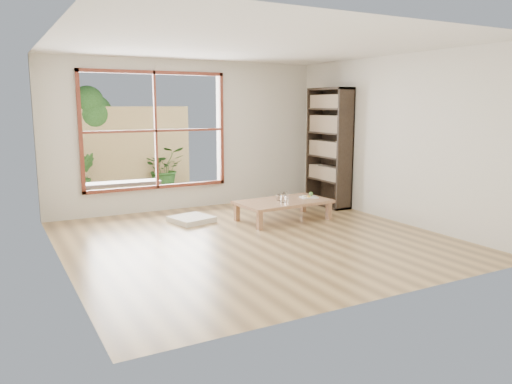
# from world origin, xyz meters

# --- Properties ---
(ground) EXTENTS (5.00, 5.00, 0.00)m
(ground) POSITION_xyz_m (0.00, 0.00, 0.00)
(ground) COLOR tan
(ground) RESTS_ON ground
(low_table) EXTENTS (1.52, 0.91, 0.32)m
(low_table) POSITION_xyz_m (0.96, 0.78, 0.28)
(low_table) COLOR #AA7852
(low_table) RESTS_ON ground
(floor_cushion) EXTENTS (0.71, 0.71, 0.08)m
(floor_cushion) POSITION_xyz_m (-0.39, 1.37, 0.04)
(floor_cushion) COLOR beige
(floor_cushion) RESTS_ON ground
(bookshelf) EXTENTS (0.34, 0.96, 2.14)m
(bookshelf) POSITION_xyz_m (2.31, 1.40, 1.07)
(bookshelf) COLOR #32261C
(bookshelf) RESTS_ON ground
(glass_tall) EXTENTS (0.07, 0.07, 0.14)m
(glass_tall) POSITION_xyz_m (0.88, 0.64, 0.39)
(glass_tall) COLOR silver
(glass_tall) RESTS_ON low_table
(glass_mid) EXTENTS (0.08, 0.08, 0.11)m
(glass_mid) POSITION_xyz_m (1.08, 0.90, 0.38)
(glass_mid) COLOR silver
(glass_mid) RESTS_ON low_table
(glass_short) EXTENTS (0.08, 0.08, 0.10)m
(glass_short) POSITION_xyz_m (0.90, 0.83, 0.37)
(glass_short) COLOR silver
(glass_short) RESTS_ON low_table
(glass_small) EXTENTS (0.06, 0.06, 0.07)m
(glass_small) POSITION_xyz_m (0.91, 0.81, 0.36)
(glass_small) COLOR silver
(glass_small) RESTS_ON low_table
(food_tray) EXTENTS (0.31, 0.25, 0.09)m
(food_tray) POSITION_xyz_m (1.47, 0.79, 0.34)
(food_tray) COLOR white
(food_tray) RESTS_ON low_table
(deck) EXTENTS (2.80, 2.00, 0.05)m
(deck) POSITION_xyz_m (-0.60, 3.56, 0.00)
(deck) COLOR #363027
(deck) RESTS_ON ground
(garden_bench) EXTENTS (1.35, 0.46, 0.42)m
(garden_bench) POSITION_xyz_m (-1.01, 3.18, 0.39)
(garden_bench) COLOR #32261C
(garden_bench) RESTS_ON deck
(bamboo_fence) EXTENTS (2.80, 0.06, 1.80)m
(bamboo_fence) POSITION_xyz_m (-0.60, 4.56, 0.90)
(bamboo_fence) COLOR tan
(bamboo_fence) RESTS_ON ground
(shrub_right) EXTENTS (0.92, 0.82, 0.93)m
(shrub_right) POSITION_xyz_m (0.19, 4.37, 0.49)
(shrub_right) COLOR #2D6023
(shrub_right) RESTS_ON deck
(shrub_left) EXTENTS (0.56, 0.48, 0.90)m
(shrub_left) POSITION_xyz_m (-1.56, 4.09, 0.47)
(shrub_left) COLOR #2D6023
(shrub_left) RESTS_ON deck
(garden_tree) EXTENTS (1.04, 0.85, 2.22)m
(garden_tree) POSITION_xyz_m (-1.28, 4.86, 1.63)
(garden_tree) COLOR #4C3D2D
(garden_tree) RESTS_ON ground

